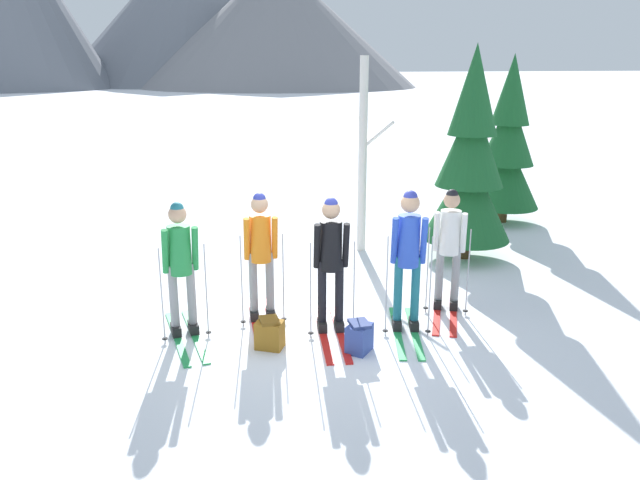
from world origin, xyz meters
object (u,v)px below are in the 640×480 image
pine_tree_near (470,164)px  backpack_on_snow_beside (270,334)px  skier_in_white (449,243)px  skier_in_orange (261,249)px  pine_tree_mid (508,148)px  backpack_on_snow_front (359,337)px  skier_in_green (181,264)px  birch_tree_tall (363,155)px  skier_in_blue (408,252)px  skier_in_black (331,257)px

pine_tree_near → backpack_on_snow_beside: bearing=-145.9°
skier_in_white → skier_in_orange: bearing=173.6°
skier_in_orange → pine_tree_mid: 7.15m
skier_in_orange → backpack_on_snow_front: bearing=-53.0°
skier_in_orange → skier_in_green: bearing=-166.5°
birch_tree_tall → backpack_on_snow_front: (-1.36, -4.00, -1.56)m
skier_in_green → skier_in_blue: (2.78, -0.56, 0.11)m
skier_in_blue → backpack_on_snow_beside: skier_in_blue is taller
skier_in_black → pine_tree_near: bearing=37.4°
skier_in_white → backpack_on_snow_front: 2.04m
skier_in_blue → skier_in_orange: bearing=155.0°
skier_in_blue → pine_tree_near: bearing=50.1°
skier_in_white → birch_tree_tall: bearing=94.6°
skier_in_white → backpack_on_snow_front: (-1.61, -0.98, -0.77)m
skier_in_white → backpack_on_snow_front: size_ratio=4.30×
skier_in_black → backpack_on_snow_beside: skier_in_black is taller
pine_tree_mid → birch_tree_tall: size_ratio=1.02×
skier_in_white → pine_tree_near: size_ratio=0.47×
skier_in_black → skier_in_blue: bearing=-12.7°
backpack_on_snow_beside → skier_in_white: bearing=13.1°
pine_tree_mid → backpack_on_snow_beside: pine_tree_mid is taller
skier_in_green → pine_tree_mid: (6.97, 4.19, 0.67)m
backpack_on_snow_beside → pine_tree_near: bearing=34.1°
backpack_on_snow_front → birch_tree_tall: bearing=71.2°
skier_in_black → backpack_on_snow_front: (0.17, -0.67, -0.81)m
pine_tree_mid → backpack_on_snow_beside: bearing=-141.1°
skier_in_green → skier_in_black: skier_in_black is taller
backpack_on_snow_front → backpack_on_snow_beside: (-1.02, 0.37, 0.00)m
pine_tree_mid → birch_tree_tall: bearing=-161.5°
backpack_on_snow_front → backpack_on_snow_beside: same height
skier_in_black → skier_in_blue: size_ratio=0.96×
pine_tree_near → skier_in_black: bearing=-142.6°
skier_in_green → skier_in_black: 1.86m
skier_in_white → pine_tree_mid: (3.37, 4.23, 0.65)m
backpack_on_snow_front → skier_in_white: bearing=31.4°
pine_tree_near → birch_tree_tall: bearing=149.9°
skier_in_black → backpack_on_snow_front: bearing=-76.0°
skier_in_black → skier_in_blue: 0.97m
pine_tree_near → backpack_on_snow_front: 4.52m
pine_tree_near → skier_in_blue: bearing=-129.9°
skier_in_white → backpack_on_snow_front: skier_in_white is taller
pine_tree_near → pine_tree_mid: bearing=46.8°
skier_in_white → birch_tree_tall: (-0.24, 3.02, 0.79)m
skier_in_blue → skier_in_green: bearing=168.6°
skier_in_black → birch_tree_tall: bearing=65.3°
skier_in_blue → skier_in_white: (0.83, 0.52, -0.09)m
skier_in_orange → birch_tree_tall: bearing=49.7°
skier_in_green → pine_tree_near: size_ratio=0.47×
skier_in_black → skier_in_white: skier_in_black is taller
pine_tree_mid → skier_in_orange: bearing=-146.4°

